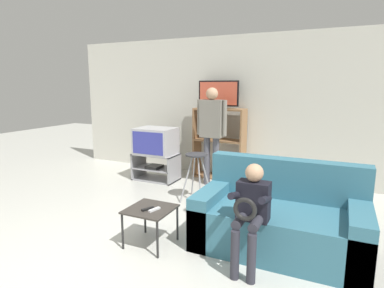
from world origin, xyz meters
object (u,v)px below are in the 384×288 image
Objects in this scene: snack_table at (150,212)px; person_seated_child at (251,208)px; tv_stand at (156,167)px; folding_stool at (196,164)px; couch at (280,220)px; person_standing_adult at (212,127)px; television_main at (156,141)px; remote_control_black at (148,209)px; television_flat at (218,95)px; media_shelf at (219,143)px; remote_control_white at (154,210)px.

snack_table is 1.12m from person_seated_child.
person_seated_child is at bearing -42.43° from tv_stand.
folding_stool is at bearing 94.51° from snack_table.
couch is 2.39m from person_standing_adult.
television_main reaches higher than folding_stool.
person_seated_child is at bearing -108.69° from couch.
tv_stand is 1.15× the size of television_main.
folding_stool is at bearing 146.32° from couch.
person_standing_adult reaches higher than remote_control_black.
person_standing_adult is (0.06, -0.46, -0.51)m from television_flat.
media_shelf is 9.02× the size of remote_control_black.
folding_stool reaches higher than remote_control_black.
tv_stand is 2.50m from remote_control_black.
person_standing_adult reaches higher than person_seated_child.
television_main is 2.51m from remote_control_black.
remote_control_white is 0.08× the size of couch.
snack_table is (1.23, -2.12, 0.13)m from tv_stand.
media_shelf is 1.72× the size of television_flat.
remote_control_black is 0.07m from remote_control_white.
folding_stool is at bearing 114.31° from remote_control_white.
media_shelf is at bearing 113.44° from remote_control_white.
person_seated_child reaches higher than remote_control_white.
remote_control_black is 0.14× the size of person_seated_child.
media_shelf is 2.76m from snack_table.
television_flat is 5.25× the size of remote_control_black.
couch is at bearing -32.42° from tv_stand.
television_main is 0.40× the size of couch.
couch is at bearing -49.71° from person_standing_adult.
media_shelf is 0.87m from television_flat.
television_flat reaches higher than television_main.
folding_stool is at bearing -30.80° from tv_stand.
media_shelf reaches higher than television_main.
remote_control_black and remote_control_white have the same top height.
television_flat is 2.98m from snack_table.
remote_control_white is (0.07, 0.01, 0.00)m from remote_control_black.
snack_table is at bearing -85.15° from media_shelf.
television_flat reaches higher than remote_control_black.
person_seated_child is at bearing -42.50° from television_main.
snack_table is 1.38m from couch.
tv_stand is 1.67× the size of snack_table.
couch is (2.50, -1.59, -0.42)m from television_main.
remote_control_white is at bearing -83.75° from media_shelf.
television_flat is 0.75× the size of person_seated_child.
remote_control_white is 0.09× the size of person_standing_adult.
tv_stand is 0.46× the size of couch.
television_main is at bearing 147.51° from couch.
remote_control_white is at bearing -58.85° from tv_stand.
television_flat reaches higher than media_shelf.
television_main is at bearing 15.41° from tv_stand.
person_standing_adult reaches higher than couch.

